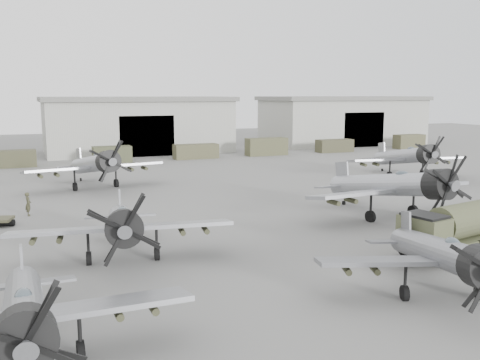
% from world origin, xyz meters
% --- Properties ---
extents(ground, '(220.00, 220.00, 0.00)m').
position_xyz_m(ground, '(0.00, 0.00, 0.00)').
color(ground, '#5A5A57').
rests_on(ground, ground).
extents(hangar_center, '(29.00, 14.80, 8.70)m').
position_xyz_m(hangar_center, '(0.00, 61.96, 4.37)').
color(hangar_center, '#A7A89D').
rests_on(hangar_center, ground).
extents(hangar_right, '(29.00, 14.80, 8.70)m').
position_xyz_m(hangar_right, '(38.00, 61.96, 4.37)').
color(hangar_right, '#A7A89D').
rests_on(hangar_right, ground).
extents(support_truck_2, '(5.89, 2.20, 2.15)m').
position_xyz_m(support_truck_2, '(-18.45, 50.00, 1.08)').
color(support_truck_2, '#3D3D28').
rests_on(support_truck_2, ground).
extents(support_truck_3, '(5.06, 2.20, 2.20)m').
position_xyz_m(support_truck_3, '(-5.98, 50.00, 1.10)').
color(support_truck_3, '#3F422B').
rests_on(support_truck_3, ground).
extents(support_truck_4, '(6.32, 2.20, 2.06)m').
position_xyz_m(support_truck_4, '(5.82, 50.00, 1.03)').
color(support_truck_4, '#494830').
rests_on(support_truck_4, ground).
extents(support_truck_5, '(6.25, 2.20, 2.61)m').
position_xyz_m(support_truck_5, '(16.94, 50.00, 1.30)').
color(support_truck_5, '#48492F').
rests_on(support_truck_5, ground).
extents(support_truck_6, '(5.89, 2.20, 2.00)m').
position_xyz_m(support_truck_6, '(28.90, 50.00, 1.00)').
color(support_truck_6, '#3F3E29').
rests_on(support_truck_6, ground).
extents(support_truck_7, '(5.19, 2.20, 2.37)m').
position_xyz_m(support_truck_7, '(43.59, 50.00, 1.18)').
color(support_truck_7, '#4C4A31').
rests_on(support_truck_7, ground).
extents(aircraft_near_0, '(11.31, 10.17, 4.55)m').
position_xyz_m(aircraft_near_0, '(-17.41, -4.57, 2.07)').
color(aircraft_near_0, gray).
rests_on(aircraft_near_0, ground).
extents(aircraft_near_1, '(11.29, 10.18, 4.55)m').
position_xyz_m(aircraft_near_1, '(-0.12, -5.03, 2.07)').
color(aircraft_near_1, gray).
rests_on(aircraft_near_1, ground).
extents(aircraft_mid_1, '(12.22, 11.00, 4.85)m').
position_xyz_m(aircraft_mid_1, '(-12.38, 5.84, 2.21)').
color(aircraft_mid_1, '#92949A').
rests_on(aircraft_mid_1, ground).
extents(aircraft_mid_2, '(13.83, 12.44, 5.51)m').
position_xyz_m(aircraft_mid_2, '(7.92, 8.66, 2.51)').
color(aircraft_mid_2, '#999BA2').
rests_on(aircraft_mid_2, ground).
extents(aircraft_far_0, '(13.50, 12.15, 5.36)m').
position_xyz_m(aircraft_far_0, '(-10.67, 29.95, 2.44)').
color(aircraft_far_0, '#97999F').
rests_on(aircraft_far_0, ground).
extents(aircraft_far_1, '(13.25, 11.92, 5.26)m').
position_xyz_m(aircraft_far_1, '(21.68, 23.93, 2.39)').
color(aircraft_far_1, gray).
rests_on(aircraft_far_1, ground).
extents(fuel_tanker, '(7.85, 4.52, 2.89)m').
position_xyz_m(fuel_tanker, '(5.53, 0.28, 1.66)').
color(fuel_tanker, '#474B31').
rests_on(fuel_tanker, ground).
extents(ground_crew, '(0.44, 0.66, 1.80)m').
position_xyz_m(ground_crew, '(-16.98, 20.11, 0.90)').
color(ground_crew, '#3A3A26').
rests_on(ground_crew, ground).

